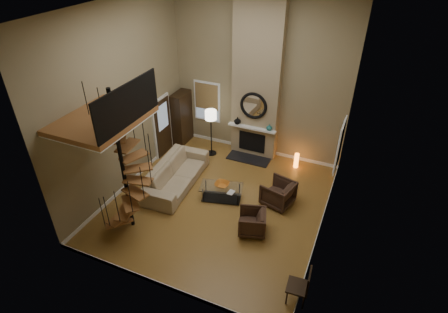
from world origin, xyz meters
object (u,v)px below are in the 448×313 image
at_px(sofa, 176,173).
at_px(coffee_table, 221,191).
at_px(accent_lamp, 296,161).
at_px(armchair_far, 255,222).
at_px(floor_lamp, 211,118).
at_px(armchair_near, 280,194).
at_px(side_chair, 302,285).
at_px(hutch, 182,118).

bearing_deg(sofa, coffee_table, -97.97).
distance_m(coffee_table, accent_lamp, 3.05).
bearing_deg(armchair_far, coffee_table, -141.38).
distance_m(armchair_far, floor_lamp, 4.30).
bearing_deg(sofa, armchair_near, -87.55).
bearing_deg(side_chair, armchair_far, 135.60).
height_order(sofa, side_chair, side_chair).
height_order(hutch, armchair_far, hutch).
xyz_separation_m(armchair_near, armchair_far, (-0.30, -1.42, 0.00)).
xyz_separation_m(accent_lamp, side_chair, (1.37, -5.11, 0.28)).
xyz_separation_m(armchair_near, floor_lamp, (-3.04, 1.72, 1.06)).
bearing_deg(accent_lamp, side_chair, -74.96).
xyz_separation_m(coffee_table, accent_lamp, (1.65, 2.57, -0.03)).
bearing_deg(armchair_far, accent_lamp, 158.52).
bearing_deg(floor_lamp, armchair_far, -48.79).
distance_m(armchair_far, accent_lamp, 3.52).
xyz_separation_m(hutch, floor_lamp, (1.38, -0.41, 0.46)).
distance_m(armchair_near, coffee_table, 1.75).
xyz_separation_m(hutch, armchair_near, (4.43, -2.13, -0.60)).
relative_size(armchair_far, accent_lamp, 1.33).
distance_m(floor_lamp, accent_lamp, 3.25).
relative_size(armchair_near, side_chair, 0.87).
distance_m(hutch, coffee_table, 3.85).
xyz_separation_m(floor_lamp, side_chair, (4.38, -4.74, -0.89)).
relative_size(armchair_far, floor_lamp, 0.43).
bearing_deg(armchair_near, side_chair, 38.19).
distance_m(armchair_near, floor_lamp, 3.65).
height_order(armchair_far, coffee_table, armchair_far).
bearing_deg(armchair_far, armchair_near, 150.97).
distance_m(armchair_near, armchair_far, 1.45).
bearing_deg(sofa, hutch, 20.74).
relative_size(sofa, side_chair, 2.88).
relative_size(coffee_table, floor_lamp, 0.80).
height_order(floor_lamp, accent_lamp, floor_lamp).
relative_size(armchair_near, armchair_far, 1.16).
xyz_separation_m(floor_lamp, accent_lamp, (3.01, 0.37, -1.16)).
height_order(sofa, coffee_table, sofa).
height_order(armchair_near, armchair_far, armchair_near).
height_order(hutch, accent_lamp, hutch).
relative_size(sofa, coffee_table, 2.05).
bearing_deg(armchair_near, armchair_far, 2.42).
xyz_separation_m(hutch, sofa, (1.13, -2.49, -0.55)).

